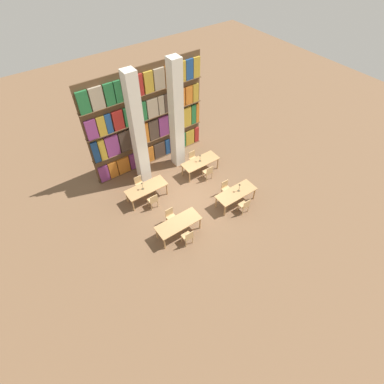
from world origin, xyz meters
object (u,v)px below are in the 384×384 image
pillar_left (138,132)px  reading_table_3 (200,162)px  chair_2 (245,205)px  desk_lamp_0 (239,186)px  chair_4 (153,200)px  chair_0 (188,237)px  reading_table_2 (146,189)px  chair_6 (208,172)px  pillar_center (176,117)px  chair_5 (139,184)px  chair_7 (193,158)px  reading_table_0 (178,224)px  desk_lamp_2 (200,157)px  chair_3 (226,188)px  reading_table_1 (236,194)px  chair_1 (171,216)px  desk_lamp_1 (142,185)px

pillar_left → reading_table_3: pillar_left is taller
chair_2 → desk_lamp_0: bearing=73.5°
chair_4 → chair_0: bearing=-86.6°
reading_table_2 → chair_6: chair_6 is taller
pillar_center → chair_5: bearing=-165.8°
chair_0 → chair_7: bearing=52.1°
chair_0 → chair_6: bearing=40.6°
pillar_center → reading_table_0: pillar_center is taller
pillar_center → chair_4: bearing=-143.4°
chair_5 → pillar_left: bearing=-132.3°
chair_4 → pillar_center: bearing=36.6°
chair_4 → chair_5: 1.40m
reading_table_2 → desk_lamp_2: size_ratio=4.86×
chair_3 → desk_lamp_2: bearing=-89.7°
reading_table_1 → chair_6: chair_6 is taller
pillar_center → desk_lamp_2: (0.55, -1.35, -1.95)m
desk_lamp_0 → chair_5: (-3.63, 3.51, -0.59)m
reading_table_0 → desk_lamp_2: bearing=40.7°
chair_1 → desk_lamp_1: bearing=-81.8°
pillar_left → chair_1: 4.31m
pillar_left → chair_7: 3.80m
reading_table_3 → chair_7: size_ratio=2.32×
reading_table_0 → chair_4: 2.05m
reading_table_2 → chair_5: 0.73m
chair_1 → desk_lamp_2: (3.25, 2.12, 0.56)m
chair_0 → reading_table_3: 4.78m
pillar_center → chair_1: (-2.70, -3.46, -2.51)m
chair_3 → chair_4: bearing=-22.5°
pillar_center → chair_3: bearing=-81.0°
reading_table_0 → reading_table_2: size_ratio=1.00×
chair_5 → chair_6: size_ratio=1.00×
reading_table_0 → chair_7: bearing=46.7°
chair_0 → desk_lamp_2: (3.25, 3.52, 0.56)m
chair_1 → chair_3: size_ratio=1.00×
chair_3 → reading_table_2: size_ratio=0.43×
reading_table_3 → pillar_left: bearing=153.6°
reading_table_0 → chair_3: 3.35m
reading_table_3 → chair_6: (0.01, -0.70, -0.19)m
chair_0 → pillar_center: bearing=61.0°
reading_table_3 → chair_7: (0.01, 0.70, -0.19)m
desk_lamp_0 → reading_table_3: (-0.21, 2.87, -0.41)m
reading_table_0 → reading_table_3: same height
desk_lamp_2 → reading_table_3: bearing=-67.5°
chair_4 → desk_lamp_0: bearing=-30.2°
reading_table_0 → chair_2: (3.28, -0.78, -0.19)m
reading_table_0 → chair_0: (0.02, -0.70, -0.19)m
chair_2 → chair_4: 4.43m
pillar_center → chair_0: size_ratio=6.70×
chair_0 → reading_table_3: size_ratio=0.43×
reading_table_0 → chair_4: size_ratio=2.32×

